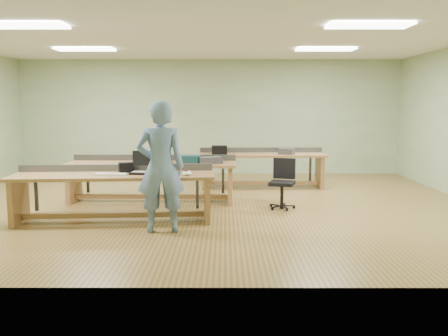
{
  "coord_description": "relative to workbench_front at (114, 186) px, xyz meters",
  "views": [
    {
      "loc": [
        0.41,
        -8.57,
        1.83
      ],
      "look_at": [
        0.4,
        -0.6,
        0.76
      ],
      "focal_mm": 38.0,
      "sensor_mm": 36.0,
      "label": 1
    }
  ],
  "objects": [
    {
      "name": "floor",
      "position": [
        1.34,
        1.2,
        -0.56
      ],
      "size": [
        10.0,
        10.0,
        0.0
      ],
      "primitive_type": "plane",
      "color": "olive",
      "rests_on": "ground"
    },
    {
      "name": "ceiling",
      "position": [
        1.34,
        1.2,
        2.44
      ],
      "size": [
        10.0,
        10.0,
        0.0
      ],
      "primitive_type": "plane",
      "color": "silver",
      "rests_on": "wall_back"
    },
    {
      "name": "wall_back",
      "position": [
        1.34,
        5.2,
        0.94
      ],
      "size": [
        10.0,
        0.04,
        3.0
      ],
      "primitive_type": "cube",
      "color": "#A2B98C",
      "rests_on": "floor"
    },
    {
      "name": "wall_front",
      "position": [
        1.34,
        -2.8,
        0.94
      ],
      "size": [
        10.0,
        0.04,
        3.0
      ],
      "primitive_type": "cube",
      "color": "#A2B98C",
      "rests_on": "floor"
    },
    {
      "name": "fluor_panels",
      "position": [
        1.34,
        1.2,
        2.41
      ],
      "size": [
        6.2,
        3.5,
        0.03
      ],
      "color": "white",
      "rests_on": "ceiling"
    },
    {
      "name": "workbench_front",
      "position": [
        0.0,
        0.0,
        0.0
      ],
      "size": [
        3.19,
        1.05,
        0.86
      ],
      "rotation": [
        0.0,
        0.0,
        0.07
      ],
      "color": "#A97647",
      "rests_on": "floor"
    },
    {
      "name": "workbench_mid",
      "position": [
        0.37,
        1.49,
        0.0
      ],
      "size": [
        3.19,
        0.91,
        0.86
      ],
      "rotation": [
        0.0,
        0.0,
        -0.02
      ],
      "color": "#A97647",
      "rests_on": "floor"
    },
    {
      "name": "workbench_back",
      "position": [
        2.58,
        3.1,
        -0.01
      ],
      "size": [
        2.79,
        0.78,
        0.86
      ],
      "rotation": [
        0.0,
        0.0,
        0.01
      ],
      "color": "#A97647",
      "rests_on": "floor"
    },
    {
      "name": "person",
      "position": [
        0.83,
        -0.67,
        0.38
      ],
      "size": [
        0.75,
        0.55,
        1.89
      ],
      "primitive_type": "imported",
      "rotation": [
        0.0,
        0.0,
        3.29
      ],
      "color": "slate",
      "rests_on": "floor"
    },
    {
      "name": "laptop_base",
      "position": [
        0.42,
        -0.01,
        0.2
      ],
      "size": [
        0.32,
        0.28,
        0.03
      ],
      "primitive_type": "cube",
      "rotation": [
        0.0,
        0.0,
        -0.1
      ],
      "color": "black",
      "rests_on": "workbench_front"
    },
    {
      "name": "laptop_screen",
      "position": [
        0.43,
        0.11,
        0.43
      ],
      "size": [
        0.3,
        0.04,
        0.24
      ],
      "primitive_type": "cube",
      "rotation": [
        0.0,
        0.0,
        -0.1
      ],
      "color": "black",
      "rests_on": "laptop_base"
    },
    {
      "name": "keyboard",
      "position": [
        -0.01,
        -0.14,
        0.2
      ],
      "size": [
        0.5,
        0.22,
        0.03
      ],
      "primitive_type": "cube",
      "rotation": [
        0.0,
        0.0,
        -0.12
      ],
      "color": "silver",
      "rests_on": "workbench_front"
    },
    {
      "name": "trackball_mouse",
      "position": [
        1.17,
        -0.17,
        0.22
      ],
      "size": [
        0.16,
        0.18,
        0.07
      ],
      "primitive_type": "ellipsoid",
      "rotation": [
        0.0,
        0.0,
        -0.05
      ],
      "color": "white",
      "rests_on": "workbench_front"
    },
    {
      "name": "camera_bag",
      "position": [
        0.17,
        0.16,
        0.27
      ],
      "size": [
        0.27,
        0.22,
        0.16
      ],
      "primitive_type": "cube",
      "rotation": [
        0.0,
        0.0,
        0.34
      ],
      "color": "black",
      "rests_on": "workbench_front"
    },
    {
      "name": "task_chair",
      "position": [
        2.78,
        0.92,
        -0.24
      ],
      "size": [
        0.6,
        0.6,
        0.88
      ],
      "rotation": [
        0.0,
        0.0,
        -0.31
      ],
      "color": "black",
      "rests_on": "floor"
    },
    {
      "name": "parts_bin_teal",
      "position": [
        1.09,
        1.38,
        0.26
      ],
      "size": [
        0.46,
        0.37,
        0.15
      ],
      "primitive_type": "cube",
      "rotation": [
        0.0,
        0.0,
        -0.15
      ],
      "color": "#12353B",
      "rests_on": "workbench_mid"
    },
    {
      "name": "parts_bin_grey",
      "position": [
        1.47,
        1.36,
        0.25
      ],
      "size": [
        0.51,
        0.4,
        0.12
      ],
      "primitive_type": "cube",
      "rotation": [
        0.0,
        0.0,
        0.3
      ],
      "color": "#353538",
      "rests_on": "workbench_mid"
    },
    {
      "name": "mug",
      "position": [
        0.66,
        1.35,
        0.24
      ],
      "size": [
        0.14,
        0.14,
        0.1
      ],
      "primitive_type": "imported",
      "rotation": [
        0.0,
        0.0,
        -0.1
      ],
      "color": "#353538",
      "rests_on": "workbench_mid"
    },
    {
      "name": "drinks_can",
      "position": [
        0.23,
        1.39,
        0.25
      ],
      "size": [
        0.09,
        0.09,
        0.13
      ],
      "primitive_type": "cylinder",
      "rotation": [
        0.0,
        0.0,
        -0.3
      ],
      "color": "silver",
      "rests_on": "workbench_mid"
    },
    {
      "name": "storage_box_back",
      "position": [
        1.63,
        2.95,
        0.28
      ],
      "size": [
        0.34,
        0.25,
        0.19
      ],
      "primitive_type": "cube",
      "rotation": [
        0.0,
        0.0,
        0.03
      ],
      "color": "black",
      "rests_on": "workbench_back"
    },
    {
      "name": "tray_back",
      "position": [
        3.1,
        2.96,
        0.25
      ],
      "size": [
        0.39,
        0.35,
        0.13
      ],
      "primitive_type": "cube",
      "rotation": [
        0.0,
        0.0,
        -0.43
      ],
      "color": "#353538",
      "rests_on": "workbench_back"
    }
  ]
}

